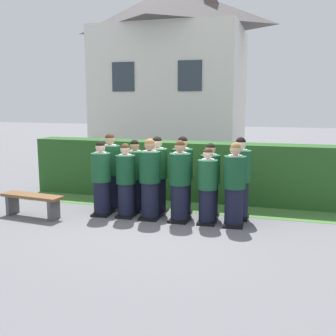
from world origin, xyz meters
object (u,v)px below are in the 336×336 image
(student_rear_row_2, at_px, (157,177))
(wooden_bench, at_px, (32,201))
(student_front_row_1, at_px, (126,182))
(student_rear_row_0, at_px, (111,173))
(student_rear_row_5, at_px, (240,180))
(student_front_row_5, at_px, (234,187))
(student_rear_row_1, at_px, (135,177))
(student_front_row_2, at_px, (150,181))
(student_front_row_3, at_px, (180,183))
(student_rear_row_3, at_px, (182,178))
(student_front_row_0, at_px, (101,180))
(student_rear_row_4, at_px, (210,182))
(student_front_row_4, at_px, (207,188))

(student_rear_row_2, bearing_deg, wooden_bench, -156.39)
(student_front_row_1, height_order, student_rear_row_2, student_rear_row_2)
(student_rear_row_0, xyz_separation_m, student_rear_row_5, (2.88, 0.06, -0.01))
(student_rear_row_0, bearing_deg, student_front_row_5, -9.47)
(student_rear_row_1, relative_size, wooden_bench, 1.12)
(student_front_row_1, relative_size, student_front_row_2, 0.93)
(student_front_row_2, xyz_separation_m, student_rear_row_5, (1.78, 0.53, 0.01))
(student_front_row_2, xyz_separation_m, student_rear_row_0, (-1.10, 0.47, 0.02))
(student_front_row_3, bearing_deg, student_rear_row_1, 157.03)
(student_front_row_1, relative_size, student_rear_row_5, 0.92)
(student_front_row_3, height_order, student_front_row_5, student_front_row_3)
(student_rear_row_3, distance_m, wooden_bench, 3.22)
(wooden_bench, bearing_deg, student_rear_row_1, 29.15)
(student_front_row_5, relative_size, student_rear_row_2, 0.98)
(student_rear_row_2, distance_m, wooden_bench, 2.70)
(student_front_row_2, bearing_deg, student_front_row_0, -178.33)
(student_rear_row_0, distance_m, student_rear_row_2, 1.10)
(student_front_row_0, xyz_separation_m, student_front_row_3, (1.73, 0.03, 0.03))
(student_rear_row_2, relative_size, student_rear_row_5, 0.99)
(student_rear_row_2, height_order, student_rear_row_4, student_rear_row_2)
(student_front_row_3, xyz_separation_m, student_front_row_5, (1.10, 0.00, -0.01))
(student_front_row_3, height_order, student_front_row_4, student_front_row_3)
(student_front_row_3, bearing_deg, student_front_row_4, 1.10)
(student_front_row_0, relative_size, student_front_row_5, 0.97)
(student_rear_row_5, bearing_deg, wooden_bench, -165.15)
(student_front_row_0, bearing_deg, student_rear_row_1, 42.00)
(student_front_row_2, xyz_separation_m, student_rear_row_4, (1.17, 0.47, -0.05))
(student_front_row_2, height_order, student_front_row_3, student_front_row_2)
(student_rear_row_2, xyz_separation_m, student_rear_row_5, (1.77, 0.05, 0.01))
(student_front_row_4, distance_m, student_rear_row_1, 1.79)
(student_rear_row_1, bearing_deg, wooden_bench, -150.85)
(student_rear_row_4, distance_m, student_rear_row_5, 0.62)
(student_front_row_5, relative_size, student_rear_row_5, 0.97)
(student_rear_row_4, bearing_deg, student_rear_row_5, 5.50)
(student_front_row_4, relative_size, student_front_row_5, 0.93)
(student_front_row_3, relative_size, student_front_row_5, 1.01)
(student_front_row_0, distance_m, student_front_row_5, 2.83)
(student_front_row_4, height_order, student_rear_row_1, student_rear_row_1)
(student_front_row_4, bearing_deg, student_rear_row_1, 164.46)
(student_front_row_2, xyz_separation_m, student_rear_row_2, (0.01, 0.48, 0.00))
(student_front_row_2, relative_size, wooden_bench, 1.18)
(student_rear_row_3, relative_size, student_rear_row_5, 1.00)
(student_front_row_3, bearing_deg, student_front_row_0, -179.10)
(student_front_row_4, xyz_separation_m, wooden_bench, (-3.64, -0.59, -0.38))
(student_front_row_1, distance_m, student_front_row_4, 1.74)
(student_rear_row_5, bearing_deg, student_rear_row_1, -178.83)
(student_front_row_3, xyz_separation_m, student_rear_row_3, (-0.07, 0.50, 0.02))
(student_rear_row_0, bearing_deg, student_rear_row_4, 0.11)
(student_front_row_3, bearing_deg, student_rear_row_2, 142.53)
(student_front_row_0, height_order, student_front_row_1, student_front_row_0)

